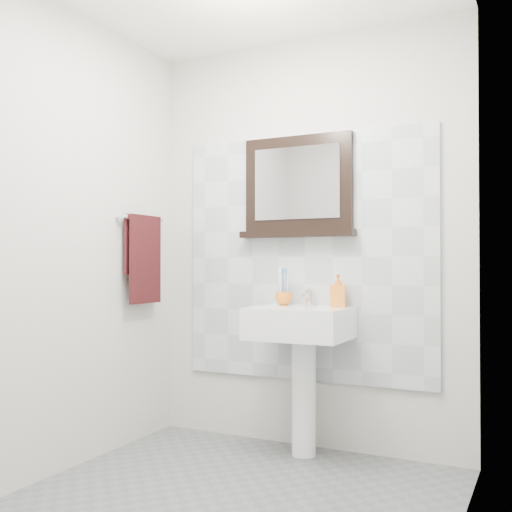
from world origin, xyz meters
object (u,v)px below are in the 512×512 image
at_px(framed_mirror, 298,189).
at_px(toothbrush_cup, 284,299).
at_px(soap_dispenser, 338,290).
at_px(pedestal_sink, 301,339).
at_px(hand_towel, 143,252).

bearing_deg(framed_mirror, toothbrush_cup, -129.91).
height_order(soap_dispenser, framed_mirror, framed_mirror).
height_order(pedestal_sink, toothbrush_cup, pedestal_sink).
bearing_deg(pedestal_sink, hand_towel, -171.23).
height_order(soap_dispenser, hand_towel, hand_towel).
bearing_deg(toothbrush_cup, soap_dispenser, 1.60).
bearing_deg(hand_towel, toothbrush_cup, 17.51).
distance_m(pedestal_sink, framed_mirror, 0.91).
bearing_deg(pedestal_sink, soap_dispenser, 33.24).
relative_size(soap_dispenser, hand_towel, 0.34).
height_order(pedestal_sink, soap_dispenser, soap_dispenser).
distance_m(pedestal_sink, soap_dispenser, 0.36).
xyz_separation_m(soap_dispenser, hand_towel, (-1.18, -0.27, 0.23)).
relative_size(pedestal_sink, soap_dispenser, 5.08).
distance_m(pedestal_sink, toothbrush_cup, 0.29).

